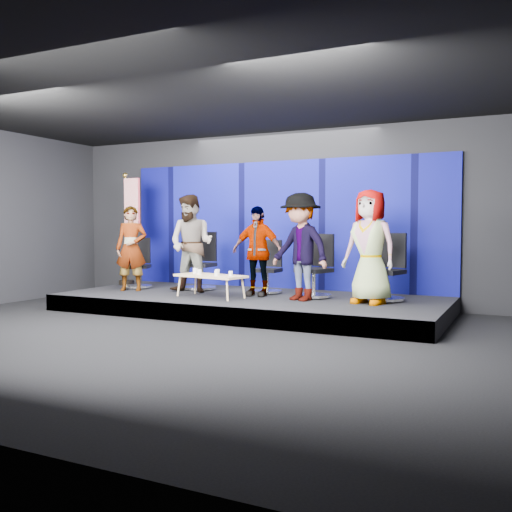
% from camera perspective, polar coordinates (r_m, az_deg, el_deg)
% --- Properties ---
extents(ground, '(10.00, 10.00, 0.00)m').
position_cam_1_polar(ground, '(8.38, -8.31, -7.83)').
color(ground, black).
rests_on(ground, ground).
extents(room_walls, '(10.02, 8.02, 3.51)m').
position_cam_1_polar(room_walls, '(8.28, -8.44, 8.92)').
color(room_walls, black).
rests_on(room_walls, ground).
extents(riser, '(7.00, 3.00, 0.30)m').
position_cam_1_polar(riser, '(10.49, -0.62, -4.78)').
color(riser, black).
rests_on(riser, ground).
extents(backdrop, '(7.00, 0.08, 2.60)m').
position_cam_1_polar(backdrop, '(11.71, 2.54, 3.14)').
color(backdrop, '#070755').
rests_on(backdrop, riser).
extents(chair_a, '(0.77, 0.77, 1.03)m').
position_cam_1_polar(chair_a, '(11.99, -11.68, -1.52)').
color(chair_a, silver).
rests_on(chair_a, riser).
extents(panelist_a, '(0.72, 0.61, 1.67)m').
position_cam_1_polar(panelist_a, '(11.47, -12.37, 0.75)').
color(panelist_a, black).
rests_on(panelist_a, riser).
extents(chair_b, '(0.68, 0.68, 1.16)m').
position_cam_1_polar(chair_b, '(11.47, -5.49, -1.47)').
color(chair_b, silver).
rests_on(chair_b, riser).
extents(panelist_b, '(0.94, 0.75, 1.88)m').
position_cam_1_polar(panelist_b, '(10.96, -6.48, 1.24)').
color(panelist_b, black).
rests_on(panelist_b, riser).
extents(chair_c, '(0.59, 0.59, 1.01)m').
position_cam_1_polar(chair_c, '(10.85, 1.24, -1.97)').
color(chair_c, silver).
rests_on(chair_c, riser).
extents(panelist_c, '(0.97, 0.44, 1.64)m').
position_cam_1_polar(panelist_c, '(10.36, 0.10, 0.49)').
color(panelist_c, black).
rests_on(panelist_c, riser).
extents(chair_d, '(0.82, 0.82, 1.13)m').
position_cam_1_polar(chair_d, '(10.21, 6.02, -2.07)').
color(chair_d, silver).
rests_on(chair_d, riser).
extents(panelist_d, '(1.35, 1.06, 1.84)m').
position_cam_1_polar(panelist_d, '(9.74, 4.45, 0.92)').
color(panelist_d, black).
rests_on(panelist_d, riser).
extents(chair_e, '(0.79, 0.79, 1.15)m').
position_cam_1_polar(chair_e, '(9.96, 13.01, -2.21)').
color(chair_e, silver).
rests_on(chair_e, riser).
extents(panelist_e, '(1.03, 0.80, 1.87)m').
position_cam_1_polar(panelist_e, '(9.51, 11.33, 0.92)').
color(panelist_e, black).
rests_on(panelist_e, riser).
extents(coffee_table, '(1.40, 0.81, 0.40)m').
position_cam_1_polar(coffee_table, '(10.21, -4.57, -2.07)').
color(coffee_table, tan).
rests_on(coffee_table, riser).
extents(mug_a, '(0.08, 0.08, 0.10)m').
position_cam_1_polar(mug_a, '(10.54, -6.10, -1.47)').
color(mug_a, silver).
rests_on(mug_a, coffee_table).
extents(mug_b, '(0.08, 0.08, 0.09)m').
position_cam_1_polar(mug_b, '(10.32, -5.68, -1.58)').
color(mug_b, silver).
rests_on(mug_b, coffee_table).
extents(mug_c, '(0.08, 0.08, 0.10)m').
position_cam_1_polar(mug_c, '(10.19, -3.90, -1.61)').
color(mug_c, silver).
rests_on(mug_c, coffee_table).
extents(mug_d, '(0.07, 0.07, 0.08)m').
position_cam_1_polar(mug_d, '(10.03, -3.98, -1.73)').
color(mug_d, silver).
rests_on(mug_d, coffee_table).
extents(mug_e, '(0.07, 0.07, 0.09)m').
position_cam_1_polar(mug_e, '(9.95, -2.55, -1.76)').
color(mug_e, silver).
rests_on(mug_e, coffee_table).
extents(flag_stand, '(0.55, 0.32, 2.42)m').
position_cam_1_polar(flag_stand, '(12.52, -12.52, 2.97)').
color(flag_stand, black).
rests_on(flag_stand, riser).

